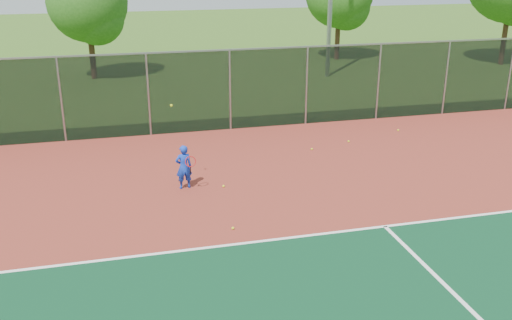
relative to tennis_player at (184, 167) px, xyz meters
The scene contains 10 objects.
ground 7.11m from the tennis_player, 69.79° to the right, with size 120.00×120.00×0.00m, color #315819.
court_apron 5.29m from the tennis_player, 62.22° to the right, with size 30.00×20.00×0.02m, color maroon.
fence_back 5.96m from the tennis_player, 65.47° to the left, with size 30.00×0.06×3.03m.
tennis_player is the anchor object (origin of this frame).
practice_ball_1 9.23m from the tennis_player, 22.62° to the left, with size 0.07×0.07×0.07m, color #D6E51A.
practice_ball_2 3.05m from the tennis_player, 74.52° to the right, with size 0.07×0.07×0.07m, color #D6E51A.
practice_ball_3 1.26m from the tennis_player, 11.70° to the right, with size 0.07×0.07×0.07m, color #D6E51A.
practice_ball_4 5.19m from the tennis_player, 26.08° to the left, with size 0.07×0.07×0.07m, color #D6E51A.
practice_ball_6 6.78m from the tennis_player, 23.97° to the left, with size 0.07×0.07×0.07m, color #D6E51A.
tree_back_left 16.69m from the tennis_player, 99.24° to the left, with size 4.09×4.09×6.01m.
Camera 1 is at (-4.12, -8.41, 6.35)m, focal length 40.00 mm.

